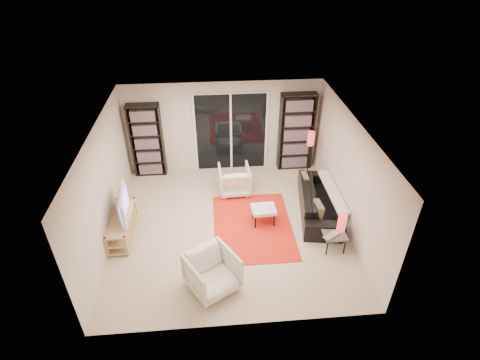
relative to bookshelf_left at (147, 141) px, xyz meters
name	(u,v)px	position (x,y,z in m)	size (l,w,h in m)	color
floor	(230,226)	(1.95, -2.33, -0.98)	(5.00, 5.00, 0.00)	#BBA68D
wall_back	(223,127)	(1.95, 0.17, 0.22)	(5.00, 0.02, 2.40)	beige
wall_front	(240,275)	(1.95, -4.83, 0.22)	(5.00, 0.02, 2.40)	beige
wall_left	(104,187)	(-0.55, -2.33, 0.22)	(0.02, 5.00, 2.40)	beige
wall_right	(349,175)	(4.45, -2.33, 0.22)	(0.02, 5.00, 2.40)	beige
ceiling	(228,127)	(1.95, -2.33, 1.42)	(5.00, 5.00, 0.02)	white
sliding_door	(231,132)	(2.15, 0.13, 0.07)	(1.92, 0.08, 2.16)	white
bookshelf_left	(147,141)	(0.00, 0.00, 0.00)	(0.80, 0.30, 1.95)	black
bookshelf_right	(296,132)	(3.85, 0.00, 0.07)	(0.90, 0.30, 2.10)	black
tv_stand	(122,225)	(-0.33, -2.43, -0.71)	(0.43, 1.35, 0.50)	tan
tv	(119,205)	(-0.31, -2.43, -0.18)	(1.02, 0.13, 0.59)	black
rug	(253,226)	(2.45, -2.40, -0.97)	(1.70, 2.30, 0.01)	red
sofa	(320,200)	(4.03, -2.01, -0.66)	(2.15, 0.84, 0.63)	black
armchair_back	(234,180)	(2.15, -1.03, -0.63)	(0.74, 0.76, 0.69)	silver
armchair_front	(212,272)	(1.53, -4.00, -0.60)	(0.81, 0.83, 0.75)	silver
ottoman	(264,210)	(2.70, -2.28, -0.63)	(0.54, 0.45, 0.40)	silver
side_table	(334,235)	(4.00, -3.21, -0.62)	(0.46, 0.46, 0.40)	#46474B
laptop	(333,237)	(3.93, -3.33, -0.56)	(0.36, 0.23, 0.03)	silver
table_lamp	(342,223)	(4.14, -3.12, -0.38)	(0.17, 0.17, 0.39)	red
floor_lamp	(310,143)	(4.10, -0.53, 0.01)	(0.20, 0.20, 1.31)	black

